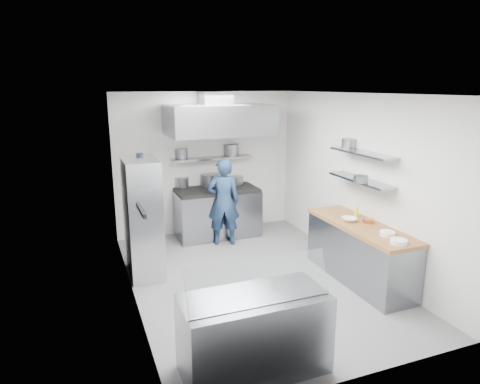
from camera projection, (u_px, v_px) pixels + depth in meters
name	position (u px, v px, depth m)	size (l,w,h in m)	color
floor	(254.00, 279.00, 6.61)	(5.00, 5.00, 0.00)	slate
ceiling	(256.00, 94.00, 5.94)	(5.00, 5.00, 0.00)	silver
wall_back	(206.00, 163.00, 8.54)	(3.60, 0.02, 2.80)	white
wall_front	(359.00, 251.00, 4.01)	(3.60, 0.02, 2.80)	white
wall_left	(129.00, 203.00, 5.64)	(5.00, 0.02, 2.80)	white
wall_right	(357.00, 182.00, 6.91)	(5.00, 0.02, 2.80)	white
gas_range	(217.00, 214.00, 8.44)	(1.60, 0.80, 0.90)	gray
cooktop	(217.00, 190.00, 8.32)	(1.57, 0.78, 0.06)	black
stock_pot_left	(182.00, 182.00, 8.43)	(0.27, 0.27, 0.20)	slate
stock_pot_mid	(210.00, 180.00, 8.53)	(0.37, 0.37, 0.24)	slate
stock_pot_right	(237.00, 180.00, 8.67)	(0.28, 0.28, 0.16)	slate
over_range_shelf	(213.00, 158.00, 8.40)	(1.60, 0.30, 0.04)	gray
shelf_pot_a	(181.00, 153.00, 8.31)	(0.25, 0.25, 0.18)	slate
shelf_pot_b	(231.00, 150.00, 8.62)	(0.31, 0.31, 0.22)	slate
extractor_hood	(219.00, 120.00, 7.83)	(1.90, 1.15, 0.55)	gray
hood_duct	(215.00, 98.00, 7.94)	(0.55, 0.55, 0.24)	slate
red_firebox	(143.00, 167.00, 8.04)	(0.22, 0.10, 0.26)	red
chef	(224.00, 202.00, 7.91)	(0.60, 0.39, 1.63)	navy
wire_rack	(143.00, 218.00, 6.60)	(0.50, 0.90, 1.85)	silver
rack_bin_a	(142.00, 223.00, 6.74)	(0.14, 0.18, 0.16)	white
rack_bin_b	(136.00, 187.00, 6.96)	(0.14, 0.17, 0.15)	yellow
rack_jar	(140.00, 159.00, 6.64)	(0.12, 0.12, 0.18)	black
knife_strip	(141.00, 210.00, 4.80)	(0.04, 0.55, 0.05)	black
prep_counter_base	(359.00, 254.00, 6.49)	(0.62, 2.00, 0.84)	gray
prep_counter_top	(361.00, 226.00, 6.38)	(0.65, 2.04, 0.06)	#9B5F38
plate_stack_a	(399.00, 242.00, 5.57)	(0.22, 0.22, 0.06)	white
plate_stack_b	(387.00, 234.00, 5.88)	(0.21, 0.21, 0.06)	white
copper_pan	(368.00, 221.00, 6.43)	(0.17, 0.17, 0.06)	#BE5C35
squeeze_bottle	(356.00, 212.00, 6.65)	(0.05, 0.05, 0.18)	yellow
mixing_bowl	(349.00, 219.00, 6.51)	(0.23, 0.23, 0.06)	white
wall_shelf_lower	(361.00, 180.00, 6.55)	(0.30, 1.30, 0.04)	gray
wall_shelf_upper	(363.00, 153.00, 6.45)	(0.30, 1.30, 0.04)	gray
shelf_pot_c	(361.00, 179.00, 6.31)	(0.22, 0.22, 0.10)	slate
shelf_pot_d	(349.00, 143.00, 6.90)	(0.23, 0.23, 0.14)	slate
display_case	(254.00, 334.00, 4.40)	(1.50, 0.70, 0.85)	gray
display_glass	(259.00, 281.00, 4.14)	(1.47, 0.02, 0.45)	silver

